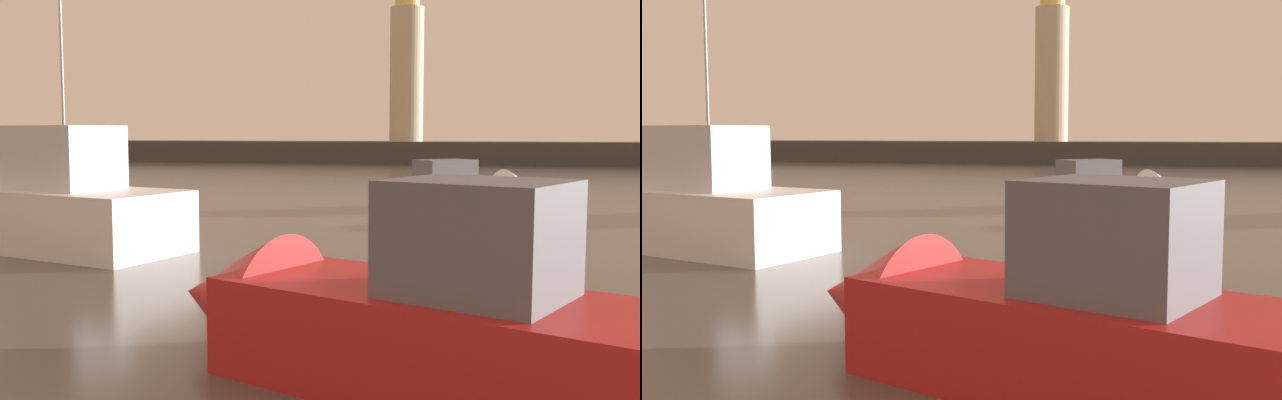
{
  "view_description": "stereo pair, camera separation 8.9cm",
  "coord_description": "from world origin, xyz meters",
  "views": [
    {
      "loc": [
        4.45,
        -1.52,
        2.63
      ],
      "look_at": [
        0.58,
        14.27,
        1.11
      ],
      "focal_mm": 41.37,
      "sensor_mm": 36.0,
      "label": 1
    },
    {
      "loc": [
        4.54,
        -1.5,
        2.63
      ],
      "look_at": [
        0.58,
        14.27,
        1.11
      ],
      "focal_mm": 41.37,
      "sensor_mm": 36.0,
      "label": 2
    }
  ],
  "objects": [
    {
      "name": "breakwater",
      "position": [
        0.0,
        59.53,
        0.9
      ],
      "size": [
        73.39,
        5.58,
        1.79
      ],
      "primitive_type": "cube",
      "color": "#423F3D",
      "rests_on": "ground_plane"
    },
    {
      "name": "sailboat_moored",
      "position": [
        -14.13,
        26.36,
        0.58
      ],
      "size": [
        6.75,
        3.04,
        10.61
      ],
      "color": "black",
      "rests_on": "ground_plane"
    },
    {
      "name": "motorboat_1",
      "position": [
        -6.93,
        13.5,
        0.87
      ],
      "size": [
        9.36,
        4.89,
        3.23
      ],
      "color": "white",
      "rests_on": "ground_plane"
    },
    {
      "name": "motorboat_0",
      "position": [
        3.23,
        6.0,
        0.7
      ],
      "size": [
        6.34,
        4.06,
        2.46
      ],
      "color": "#B21E1E",
      "rests_on": "ground_plane"
    },
    {
      "name": "motorboat_2",
      "position": [
        3.69,
        24.51,
        0.56
      ],
      "size": [
        5.58,
        5.17,
        2.03
      ],
      "color": "white",
      "rests_on": "ground_plane"
    },
    {
      "name": "ground_plane",
      "position": [
        0.0,
        29.76,
        0.0
      ],
      "size": [
        220.0,
        220.0,
        0.0
      ],
      "primitive_type": "plane",
      "color": "#4C4742"
    },
    {
      "name": "lighthouse",
      "position": [
        -3.17,
        59.53,
        8.09
      ],
      "size": [
        2.76,
        2.76,
        13.3
      ],
      "color": "beige",
      "rests_on": "breakwater"
    }
  ]
}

